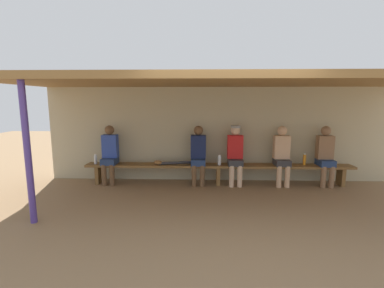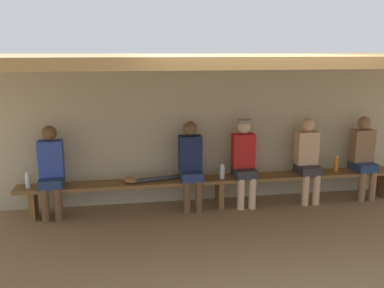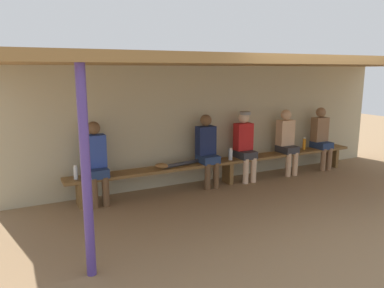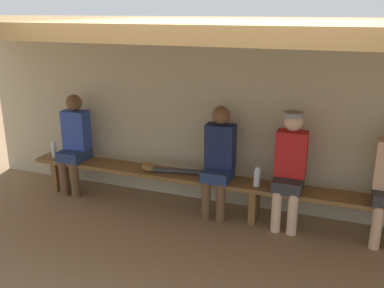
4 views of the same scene
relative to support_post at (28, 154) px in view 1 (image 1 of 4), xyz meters
The scene contains 15 objects.
ground_plane 3.26m from the support_post, 10.34° to the left, with size 24.00×24.00×0.00m, color #8C6D4C.
back_wall 3.95m from the support_post, 40.23° to the left, with size 8.00×0.20×2.20m, color #B7AD8C.
dugout_roof 3.46m from the support_post, 22.52° to the left, with size 8.00×2.80×0.12m, color olive.
support_post is the anchor object (origin of this frame).
bench 3.74m from the support_post, 34.86° to the left, with size 6.00×0.36×0.46m.
player_rightmost 4.01m from the support_post, 31.80° to the left, with size 0.34×0.42×1.34m.
player_in_white 2.20m from the support_post, 75.46° to the left, with size 0.34×0.42×1.34m.
player_in_red 3.34m from the support_post, 39.36° to the left, with size 0.34×0.42×1.34m.
player_in_blue 4.92m from the support_post, 25.39° to the left, with size 0.34×0.42×1.34m.
player_near_post 5.80m from the support_post, 21.32° to the left, with size 0.34×0.42×1.34m.
water_bottle_green 3.71m from the support_post, 34.08° to the left, with size 0.08×0.08×0.23m.
water_bottle_clear 5.42m from the support_post, 23.45° to the left, with size 0.07×0.07×0.26m.
water_bottle_orange 2.15m from the support_post, 83.99° to the left, with size 0.06×0.06×0.22m.
baseball_glove_tan 2.72m from the support_post, 51.47° to the left, with size 0.24×0.17×0.09m, color olive.
baseball_bat 3.01m from the support_post, 45.48° to the left, with size 0.07×0.07×0.80m, color #333338.
Camera 1 is at (-0.39, -4.59, 1.91)m, focal length 26.01 mm.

